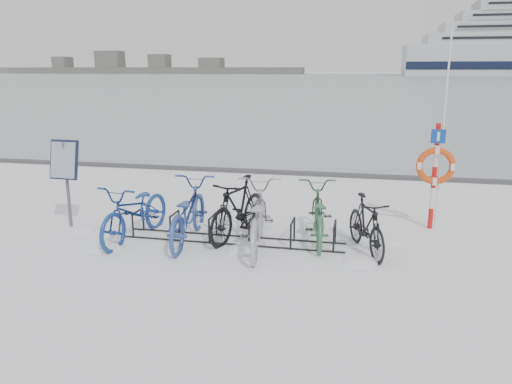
{
  "coord_description": "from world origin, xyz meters",
  "views": [
    {
      "loc": [
        2.18,
        -8.15,
        3.0
      ],
      "look_at": [
        0.3,
        0.6,
        0.77
      ],
      "focal_mm": 35.0,
      "sensor_mm": 36.0,
      "label": 1
    }
  ],
  "objects": [
    {
      "name": "bike_4",
      "position": [
        1.47,
        0.4,
        0.52
      ],
      "size": [
        0.94,
        2.06,
        1.04
      ],
      "primitive_type": "imported",
      "rotation": [
        0.0,
        0.0,
        3.27
      ],
      "color": "#356746",
      "rests_on": "ground"
    },
    {
      "name": "bike_1",
      "position": [
        -0.78,
        -0.14,
        0.56
      ],
      "size": [
        0.91,
        2.19,
        1.12
      ],
      "primitive_type": "imported",
      "rotation": [
        0.0,
        0.0,
        3.22
      ],
      "color": "#2C4691",
      "rests_on": "ground"
    },
    {
      "name": "quay_edge",
      "position": [
        0.0,
        5.9,
        0.05
      ],
      "size": [
        400.0,
        0.25,
        0.1
      ],
      "primitive_type": "cube",
      "color": "#3F3F42",
      "rests_on": "ground"
    },
    {
      "name": "bike_3",
      "position": [
        0.5,
        -0.24,
        0.58
      ],
      "size": [
        1.06,
        2.28,
        1.15
      ],
      "primitive_type": "imported",
      "rotation": [
        0.0,
        0.0,
        3.28
      ],
      "color": "#A1A2A8",
      "rests_on": "ground"
    },
    {
      "name": "lifebuoy_station",
      "position": [
        3.54,
        1.44,
        1.23
      ],
      "size": [
        0.71,
        0.22,
        3.67
      ],
      "color": "red",
      "rests_on": "ground"
    },
    {
      "name": "shoreline",
      "position": [
        -122.02,
        260.0,
        2.79
      ],
      "size": [
        180.0,
        12.0,
        9.5
      ],
      "color": "#494949",
      "rests_on": "ground"
    },
    {
      "name": "bike_2",
      "position": [
        0.05,
        0.25,
        0.57
      ],
      "size": [
        1.05,
        1.97,
        1.14
      ],
      "primitive_type": "imported",
      "rotation": [
        0.0,
        0.0,
        -0.29
      ],
      "color": "black",
      "rests_on": "ground"
    },
    {
      "name": "bike_0",
      "position": [
        -1.73,
        -0.21,
        0.55
      ],
      "size": [
        0.99,
        2.16,
        1.09
      ],
      "primitive_type": "imported",
      "rotation": [
        0.0,
        0.0,
        -0.13
      ],
      "color": "navy",
      "rests_on": "ground"
    },
    {
      "name": "ground",
      "position": [
        0.0,
        0.0,
        0.0
      ],
      "size": [
        900.0,
        900.0,
        0.0
      ],
      "primitive_type": "plane",
      "color": "white",
      "rests_on": "ground"
    },
    {
      "name": "bike_5",
      "position": [
        2.32,
        -0.02,
        0.49
      ],
      "size": [
        1.0,
        1.69,
        0.98
      ],
      "primitive_type": "imported",
      "rotation": [
        0.0,
        0.0,
        0.35
      ],
      "color": "black",
      "rests_on": "ground"
    },
    {
      "name": "ice_sheet",
      "position": [
        0.0,
        155.0,
        0.01
      ],
      "size": [
        400.0,
        298.0,
        0.02
      ],
      "primitive_type": "cube",
      "color": "#939EA6",
      "rests_on": "ground"
    },
    {
      "name": "bike_rack",
      "position": [
        0.0,
        0.0,
        0.18
      ],
      "size": [
        4.0,
        0.48,
        0.46
      ],
      "color": "black",
      "rests_on": "ground"
    },
    {
      "name": "snow_drifts",
      "position": [
        0.0,
        -0.19,
        0.0
      ],
      "size": [
        6.08,
        2.11,
        0.21
      ],
      "color": "white",
      "rests_on": "ground"
    },
    {
      "name": "info_board",
      "position": [
        -3.29,
        0.13,
        1.22
      ],
      "size": [
        0.58,
        0.24,
        1.7
      ],
      "rotation": [
        0.0,
        0.0,
        -0.05
      ],
      "color": "#595B5E",
      "rests_on": "ground"
    }
  ]
}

